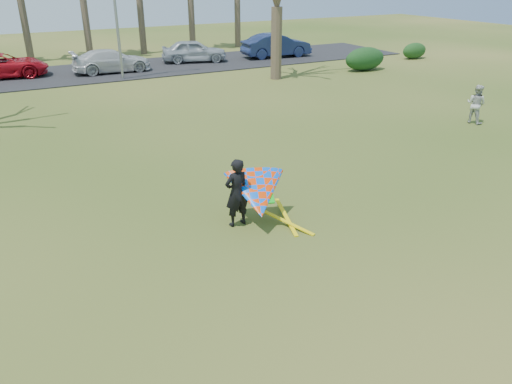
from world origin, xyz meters
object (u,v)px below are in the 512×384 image
car_2 (2,65)px  kite_flyer (255,194)px  car_5 (276,45)px  car_3 (111,61)px  car_4 (194,51)px  pedestrian_a (476,104)px

car_2 → kite_flyer: (4.27, -23.29, 0.08)m
car_2 → car_5: size_ratio=1.02×
car_3 → car_4: (5.88, 1.07, 0.06)m
car_2 → kite_flyer: size_ratio=2.13×
car_5 → pedestrian_a: (-1.34, -18.48, -0.08)m
car_2 → kite_flyer: 23.67m
car_4 → kite_flyer: (-7.66, -23.01, 0.05)m
pedestrian_a → kite_flyer: (-12.36, -3.68, 0.05)m
pedestrian_a → car_5: bearing=-18.1°
car_4 → pedestrian_a: size_ratio=2.73×
car_5 → pedestrian_a: 18.53m
car_3 → kite_flyer: kite_flyer is taller
kite_flyer → car_5: bearing=58.3°
car_4 → kite_flyer: 24.26m
car_2 → car_3: bearing=-97.1°
car_4 → pedestrian_a: (4.70, -19.34, -0.00)m
car_3 → car_4: car_4 is taller
car_2 → car_5: 18.00m
car_5 → pedestrian_a: bearing=-179.3°
car_3 → pedestrian_a: (10.58, -18.27, 0.06)m
car_2 → car_3: car_2 is taller
car_2 → car_5: (17.97, -1.13, 0.11)m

